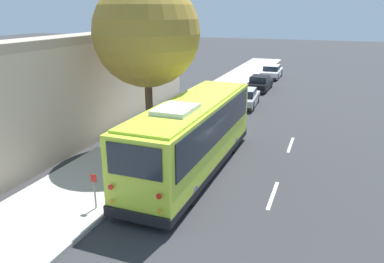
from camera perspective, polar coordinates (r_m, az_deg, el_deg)
ground_plane at (r=16.12m, az=-0.06°, el=-6.76°), size 160.00×160.00×0.00m
sidewalk_slab at (r=17.59m, az=-11.29°, el=-4.66°), size 80.00×3.87×0.15m
curb_strip at (r=16.69m, az=-5.38°, el=-5.67°), size 80.00×0.14×0.15m
shuttle_bus at (r=15.93m, az=0.11°, el=-0.17°), size 10.15×2.61×3.33m
parked_sedan_silver at (r=27.82m, az=8.02°, el=5.09°), size 4.24×1.96×1.29m
parked_sedan_black at (r=33.75m, az=10.29°, el=7.23°), size 4.23×1.80×1.26m
parked_sedan_white at (r=40.18m, az=12.05°, el=8.88°), size 4.46×1.82×1.31m
street_tree at (r=18.35m, az=-6.80°, el=15.74°), size 5.07×5.07×8.86m
sign_post_near at (r=13.50m, az=-14.61°, el=-8.74°), size 0.06×0.22×1.28m
sign_post_far at (r=14.81m, az=-10.91°, el=-6.58°), size 0.06×0.06×1.05m
fire_hydrant at (r=24.00m, az=1.92°, el=3.06°), size 0.22×0.22×0.81m
building_backdrop at (r=22.22m, az=-20.42°, el=6.12°), size 22.24×6.02×5.57m
lane_stripe_mid at (r=14.87m, az=12.22°, el=-9.44°), size 2.40×0.14×0.01m
lane_stripe_ahead at (r=20.37m, az=14.80°, el=-1.95°), size 2.40×0.14×0.01m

